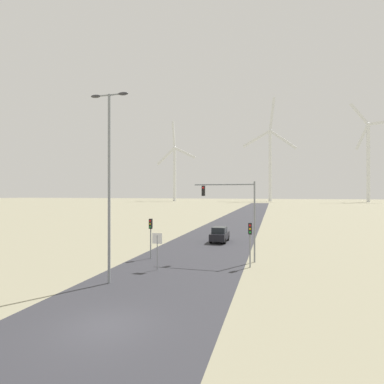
{
  "coord_description": "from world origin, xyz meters",
  "views": [
    {
      "loc": [
        7.15,
        -11.76,
        5.87
      ],
      "look_at": [
        0.0,
        14.69,
        5.97
      ],
      "focal_mm": 28.0,
      "sensor_mm": 36.0,
      "label": 1
    }
  ],
  "objects_px": {
    "wind_turbine_left": "(270,157)",
    "streetlamp": "(109,168)",
    "traffic_light_post_near_right": "(250,235)",
    "traffic_light_mast_overhead": "(234,204)",
    "stop_sign_near": "(157,244)",
    "wind_turbine_center": "(368,155)",
    "car_approaching": "(220,234)",
    "wind_turbine_far_left": "(175,167)",
    "traffic_light_post_near_left": "(151,229)"
  },
  "relations": [
    {
      "from": "streetlamp",
      "to": "traffic_light_post_near_right",
      "type": "xyz_separation_m",
      "value": [
        8.56,
        6.59,
        -4.9
      ]
    },
    {
      "from": "streetlamp",
      "to": "traffic_light_post_near_right",
      "type": "distance_m",
      "value": 11.86
    },
    {
      "from": "car_approaching",
      "to": "wind_turbine_center",
      "type": "xyz_separation_m",
      "value": [
        66.2,
        182.11,
        29.59
      ]
    },
    {
      "from": "stop_sign_near",
      "to": "wind_turbine_center",
      "type": "xyz_separation_m",
      "value": [
        68.57,
        196.23,
        28.54
      ]
    },
    {
      "from": "car_approaching",
      "to": "wind_turbine_far_left",
      "type": "xyz_separation_m",
      "value": [
        -63.3,
        172.42,
        23.82
      ]
    },
    {
      "from": "streetlamp",
      "to": "traffic_light_post_near_left",
      "type": "height_order",
      "value": "streetlamp"
    },
    {
      "from": "stop_sign_near",
      "to": "wind_turbine_left",
      "type": "xyz_separation_m",
      "value": [
        6.73,
        197.98,
        29.28
      ]
    },
    {
      "from": "wind_turbine_far_left",
      "to": "car_approaching",
      "type": "bearing_deg",
      "value": -69.84
    },
    {
      "from": "streetlamp",
      "to": "wind_turbine_left",
      "type": "relative_size",
      "value": 0.17
    },
    {
      "from": "traffic_light_post_near_left",
      "to": "car_approaching",
      "type": "bearing_deg",
      "value": 67.23
    },
    {
      "from": "stop_sign_near",
      "to": "wind_turbine_center",
      "type": "bearing_deg",
      "value": 70.74
    },
    {
      "from": "stop_sign_near",
      "to": "streetlamp",
      "type": "bearing_deg",
      "value": -114.13
    },
    {
      "from": "wind_turbine_far_left",
      "to": "wind_turbine_center",
      "type": "relative_size",
      "value": 0.9
    },
    {
      "from": "traffic_light_post_near_left",
      "to": "traffic_light_mast_overhead",
      "type": "distance_m",
      "value": 7.75
    },
    {
      "from": "traffic_light_post_near_right",
      "to": "traffic_light_mast_overhead",
      "type": "relative_size",
      "value": 0.51
    },
    {
      "from": "stop_sign_near",
      "to": "wind_turbine_far_left",
      "type": "relative_size",
      "value": 0.05
    },
    {
      "from": "wind_turbine_left",
      "to": "streetlamp",
      "type": "bearing_deg",
      "value": -92.41
    },
    {
      "from": "traffic_light_post_near_left",
      "to": "wind_turbine_left",
      "type": "relative_size",
      "value": 0.05
    },
    {
      "from": "wind_turbine_far_left",
      "to": "wind_turbine_left",
      "type": "distance_m",
      "value": 68.93
    },
    {
      "from": "streetlamp",
      "to": "stop_sign_near",
      "type": "xyz_separation_m",
      "value": [
        1.77,
        3.96,
        -5.51
      ]
    },
    {
      "from": "traffic_light_post_near_right",
      "to": "car_approaching",
      "type": "relative_size",
      "value": 0.85
    },
    {
      "from": "traffic_light_post_near_left",
      "to": "traffic_light_mast_overhead",
      "type": "height_order",
      "value": "traffic_light_mast_overhead"
    },
    {
      "from": "wind_turbine_far_left",
      "to": "wind_turbine_center",
      "type": "height_order",
      "value": "wind_turbine_center"
    },
    {
      "from": "streetlamp",
      "to": "wind_turbine_far_left",
      "type": "height_order",
      "value": "wind_turbine_far_left"
    },
    {
      "from": "streetlamp",
      "to": "traffic_light_post_near_left",
      "type": "xyz_separation_m",
      "value": [
        -0.29,
        7.53,
        -4.86
      ]
    },
    {
      "from": "traffic_light_post_near_right",
      "to": "wind_turbine_center",
      "type": "bearing_deg",
      "value": 72.3
    },
    {
      "from": "streetlamp",
      "to": "stop_sign_near",
      "type": "distance_m",
      "value": 7.01
    },
    {
      "from": "traffic_light_post_near_left",
      "to": "traffic_light_post_near_right",
      "type": "relative_size",
      "value": 1.02
    },
    {
      "from": "traffic_light_post_near_left",
      "to": "streetlamp",
      "type": "bearing_deg",
      "value": -87.81
    },
    {
      "from": "stop_sign_near",
      "to": "traffic_light_post_near_right",
      "type": "distance_m",
      "value": 7.31
    },
    {
      "from": "traffic_light_post_near_right",
      "to": "wind_turbine_left",
      "type": "bearing_deg",
      "value": 90.02
    },
    {
      "from": "car_approaching",
      "to": "traffic_light_mast_overhead",
      "type": "bearing_deg",
      "value": -73.11
    },
    {
      "from": "traffic_light_mast_overhead",
      "to": "car_approaching",
      "type": "xyz_separation_m",
      "value": [
        -2.91,
        9.59,
        -4.0
      ]
    },
    {
      "from": "traffic_light_post_near_right",
      "to": "wind_turbine_left",
      "type": "distance_m",
      "value": 197.45
    },
    {
      "from": "wind_turbine_far_left",
      "to": "wind_turbine_left",
      "type": "height_order",
      "value": "wind_turbine_left"
    },
    {
      "from": "car_approaching",
      "to": "wind_turbine_center",
      "type": "distance_m",
      "value": 196.02
    },
    {
      "from": "traffic_light_mast_overhead",
      "to": "wind_turbine_left",
      "type": "xyz_separation_m",
      "value": [
        1.45,
        193.45,
        26.34
      ]
    },
    {
      "from": "car_approaching",
      "to": "wind_turbine_left",
      "type": "xyz_separation_m",
      "value": [
        4.36,
        183.86,
        30.34
      ]
    },
    {
      "from": "traffic_light_mast_overhead",
      "to": "wind_turbine_center",
      "type": "xyz_separation_m",
      "value": [
        63.29,
        191.7,
        25.6
      ]
    },
    {
      "from": "traffic_light_post_near_left",
      "to": "car_approaching",
      "type": "distance_m",
      "value": 11.57
    },
    {
      "from": "traffic_light_post_near_left",
      "to": "traffic_light_post_near_right",
      "type": "xyz_separation_m",
      "value": [
        8.85,
        -0.94,
        -0.04
      ]
    },
    {
      "from": "traffic_light_mast_overhead",
      "to": "wind_turbine_left",
      "type": "bearing_deg",
      "value": 89.57
    },
    {
      "from": "traffic_light_mast_overhead",
      "to": "streetlamp",
      "type": "bearing_deg",
      "value": -129.72
    },
    {
      "from": "traffic_light_post_near_right",
      "to": "wind_turbine_far_left",
      "type": "height_order",
      "value": "wind_turbine_far_left"
    },
    {
      "from": "traffic_light_mast_overhead",
      "to": "traffic_light_post_near_left",
      "type": "bearing_deg",
      "value": -172.52
    },
    {
      "from": "traffic_light_post_near_right",
      "to": "car_approaching",
      "type": "xyz_separation_m",
      "value": [
        -4.42,
        11.49,
        -1.67
      ]
    },
    {
      "from": "wind_turbine_left",
      "to": "wind_turbine_center",
      "type": "bearing_deg",
      "value": -1.62
    },
    {
      "from": "wind_turbine_left",
      "to": "car_approaching",
      "type": "bearing_deg",
      "value": -91.36
    },
    {
      "from": "wind_turbine_far_left",
      "to": "wind_turbine_center",
      "type": "distance_m",
      "value": 129.99
    },
    {
      "from": "traffic_light_post_near_left",
      "to": "wind_turbine_far_left",
      "type": "xyz_separation_m",
      "value": [
        -58.87,
        182.97,
        22.11
      ]
    }
  ]
}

